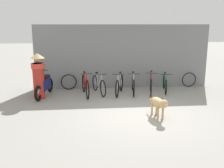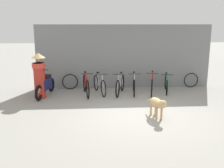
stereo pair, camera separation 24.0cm
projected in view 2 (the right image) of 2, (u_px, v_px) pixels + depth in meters
name	position (u px, v px, depth m)	size (l,w,h in m)	color
ground_plane	(136.00, 114.00, 8.10)	(60.00, 60.00, 0.00)	gray
shop_wall_back	(124.00, 57.00, 11.18)	(7.41, 0.20, 2.69)	slate
bicycle_0	(86.00, 86.00, 10.11)	(0.46, 1.76, 0.93)	black
bicycle_1	(100.00, 85.00, 10.37)	(0.56, 1.64, 0.85)	black
bicycle_2	(120.00, 85.00, 10.29)	(0.58, 1.60, 0.87)	black
bicycle_3	(134.00, 85.00, 10.38)	(0.46, 1.67, 0.87)	black
bicycle_4	(152.00, 84.00, 10.41)	(0.54, 1.73, 0.89)	black
bicycle_5	(166.00, 84.00, 10.60)	(0.49, 1.58, 0.80)	black
motorcycle	(45.00, 85.00, 10.03)	(0.58, 1.87, 1.09)	black
stray_dog	(158.00, 104.00, 7.66)	(0.41, 1.16, 0.63)	tan
person_in_robes	(39.00, 74.00, 9.63)	(0.72, 0.72, 1.68)	#B72D23
spare_tire_left	(191.00, 80.00, 11.36)	(0.65, 0.08, 0.64)	black
spare_tire_right	(70.00, 82.00, 11.01)	(0.66, 0.08, 0.66)	black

